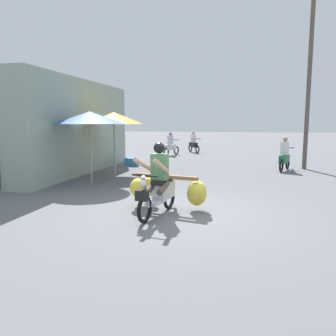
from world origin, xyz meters
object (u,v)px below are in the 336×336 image
motorbike_distant_far_ahead (171,146)px  utility_pole (309,86)px  motorbike_main_loaded (162,188)px  motorbike_distant_ahead_right (284,157)px  market_umbrella_near_shop (114,118)px  produce_crate (132,162)px  market_umbrella_further_along (90,118)px  motorbike_distant_ahead_left (193,144)px

motorbike_distant_far_ahead → utility_pole: (6.84, -4.39, 2.92)m
motorbike_main_loaded → motorbike_distant_ahead_right: size_ratio=1.24×
motorbike_distant_far_ahead → market_umbrella_near_shop: 7.69m
produce_crate → utility_pole: bearing=5.2°
motorbike_main_loaded → motorbike_distant_far_ahead: 12.55m
market_umbrella_further_along → motorbike_main_loaded: bearing=-42.2°
produce_crate → utility_pole: (7.56, 0.69, 3.31)m
motorbike_distant_ahead_left → market_umbrella_further_along: bearing=-97.8°
market_umbrella_further_along → utility_pole: (7.42, 5.12, 1.34)m
produce_crate → motorbike_distant_far_ahead: bearing=81.9°
motorbike_distant_ahead_left → motorbike_distant_ahead_right: 8.91m
motorbike_main_loaded → market_umbrella_further_along: bearing=137.8°
motorbike_distant_far_ahead → utility_pole: size_ratio=0.22×
motorbike_distant_ahead_right → market_umbrella_further_along: bearing=-146.1°
motorbike_main_loaded → utility_pole: size_ratio=0.28×
motorbike_main_loaded → market_umbrella_further_along: size_ratio=0.82×
motorbike_distant_ahead_right → market_umbrella_near_shop: size_ratio=0.65×
motorbike_distant_ahead_right → utility_pole: utility_pole is taller
motorbike_main_loaded → motorbike_distant_ahead_left: size_ratio=1.37×
produce_crate → motorbike_main_loaded: bearing=-65.9°
motorbike_distant_ahead_left → motorbike_distant_ahead_right: same height
motorbike_distant_ahead_left → motorbike_distant_far_ahead: size_ratio=0.91×
motorbike_distant_ahead_right → utility_pole: (0.91, 0.75, 2.92)m
produce_crate → utility_pole: 8.28m
market_umbrella_near_shop → produce_crate: size_ratio=4.25×
market_umbrella_further_along → produce_crate: bearing=91.9°
motorbike_distant_far_ahead → market_umbrella_near_shop: market_umbrella_near_shop is taller
produce_crate → utility_pole: utility_pole is taller
motorbike_main_loaded → market_umbrella_near_shop: (-3.07, 4.80, 1.63)m
motorbike_distant_ahead_left → market_umbrella_further_along: 12.04m
motorbike_distant_ahead_right → utility_pole: bearing=39.6°
motorbike_main_loaded → produce_crate: size_ratio=3.43×
motorbike_main_loaded → market_umbrella_further_along: (-3.08, 2.79, 1.62)m
motorbike_distant_far_ahead → market_umbrella_near_shop: (-0.57, -7.50, 1.58)m
market_umbrella_further_along → market_umbrella_near_shop: bearing=89.7°
motorbike_distant_far_ahead → market_umbrella_near_shop: bearing=-94.4°
motorbike_main_loaded → motorbike_distant_ahead_right: bearing=64.4°
motorbike_distant_ahead_right → motorbike_distant_far_ahead: bearing=139.1°
motorbike_main_loaded → motorbike_distant_ahead_left: motorbike_main_loaded is taller
motorbike_distant_ahead_left → utility_pole: bearing=-49.1°
motorbike_distant_far_ahead → produce_crate: bearing=-98.1°
produce_crate → utility_pole: size_ratio=0.08×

